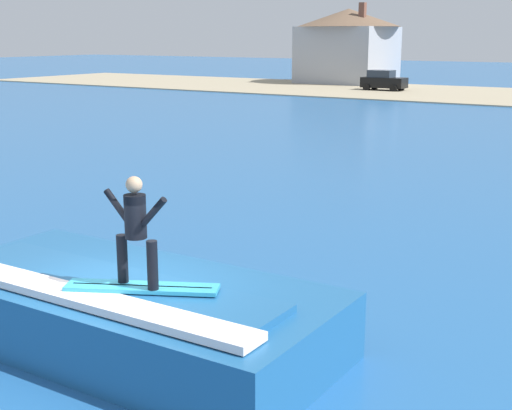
{
  "coord_description": "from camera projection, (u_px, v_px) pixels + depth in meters",
  "views": [
    {
      "loc": [
        7.22,
        -7.48,
        4.84
      ],
      "look_at": [
        -0.17,
        4.19,
        1.54
      ],
      "focal_mm": 49.87,
      "sensor_mm": 36.0,
      "label": 1
    }
  ],
  "objects": [
    {
      "name": "car_near_shore",
      "position": [
        383.0,
        81.0,
        63.12
      ],
      "size": [
        3.89,
        2.04,
        1.86
      ],
      "color": "black",
      "rests_on": "ground_plane"
    },
    {
      "name": "surfboard",
      "position": [
        142.0,
        287.0,
        10.47
      ],
      "size": [
        2.23,
        1.39,
        0.06
      ],
      "color": "#33A5CC",
      "rests_on": "wave_crest"
    },
    {
      "name": "wave_crest",
      "position": [
        128.0,
        312.0,
        11.3
      ],
      "size": [
        6.76,
        3.15,
        1.2
      ],
      "color": "#205D93",
      "rests_on": "ground_plane"
    },
    {
      "name": "ground_plane",
      "position": [
        121.0,
        356.0,
        11.03
      ],
      "size": [
        260.0,
        260.0,
        0.0
      ],
      "primitive_type": "plane",
      "color": "#245D9B"
    },
    {
      "name": "house_with_chimney",
      "position": [
        348.0,
        43.0,
        72.82
      ],
      "size": [
        10.6,
        10.6,
        8.01
      ],
      "color": "#9EA3AD",
      "rests_on": "ground_plane"
    },
    {
      "name": "surfer",
      "position": [
        136.0,
        226.0,
        10.25
      ],
      "size": [
        1.16,
        0.32,
        1.64
      ],
      "color": "black",
      "rests_on": "surfboard"
    }
  ]
}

